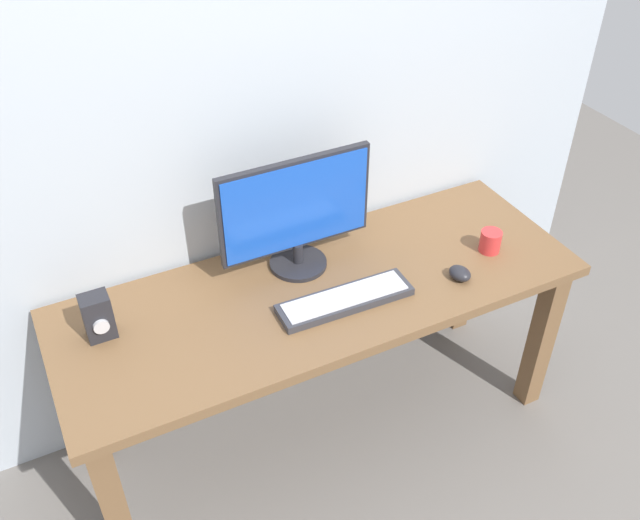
{
  "coord_description": "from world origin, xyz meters",
  "views": [
    {
      "loc": [
        -0.81,
        -1.6,
        2.24
      ],
      "look_at": [
        -0.01,
        0.0,
        0.84
      ],
      "focal_mm": 39.41,
      "sensor_mm": 36.0,
      "label": 1
    }
  ],
  "objects_px": {
    "keyboard_primary": "(345,300)",
    "desk": "(321,312)",
    "monitor": "(296,212)",
    "coffee_mug": "(490,241)",
    "audio_controller": "(98,317)",
    "mouse": "(460,273)"
  },
  "relations": [
    {
      "from": "desk",
      "to": "mouse",
      "type": "bearing_deg",
      "value": -20.64
    },
    {
      "from": "monitor",
      "to": "keyboard_primary",
      "type": "bearing_deg",
      "value": -78.67
    },
    {
      "from": "mouse",
      "to": "audio_controller",
      "type": "bearing_deg",
      "value": 156.43
    },
    {
      "from": "monitor",
      "to": "audio_controller",
      "type": "height_order",
      "value": "monitor"
    },
    {
      "from": "audio_controller",
      "to": "desk",
      "type": "bearing_deg",
      "value": -8.13
    },
    {
      "from": "monitor",
      "to": "keyboard_primary",
      "type": "height_order",
      "value": "monitor"
    },
    {
      "from": "desk",
      "to": "monitor",
      "type": "height_order",
      "value": "monitor"
    },
    {
      "from": "desk",
      "to": "mouse",
      "type": "height_order",
      "value": "mouse"
    },
    {
      "from": "keyboard_primary",
      "to": "coffee_mug",
      "type": "distance_m",
      "value": 0.6
    },
    {
      "from": "coffee_mug",
      "to": "audio_controller",
      "type": "bearing_deg",
      "value": 172.11
    },
    {
      "from": "monitor",
      "to": "mouse",
      "type": "xyz_separation_m",
      "value": [
        0.46,
        -0.32,
        -0.19
      ]
    },
    {
      "from": "monitor",
      "to": "coffee_mug",
      "type": "distance_m",
      "value": 0.71
    },
    {
      "from": "coffee_mug",
      "to": "keyboard_primary",
      "type": "bearing_deg",
      "value": -178.17
    },
    {
      "from": "mouse",
      "to": "desk",
      "type": "bearing_deg",
      "value": 148.89
    },
    {
      "from": "keyboard_primary",
      "to": "mouse",
      "type": "height_order",
      "value": "mouse"
    },
    {
      "from": "desk",
      "to": "coffee_mug",
      "type": "bearing_deg",
      "value": -7.62
    },
    {
      "from": "keyboard_primary",
      "to": "audio_controller",
      "type": "xyz_separation_m",
      "value": [
        -0.74,
        0.2,
        0.06
      ]
    },
    {
      "from": "mouse",
      "to": "audio_controller",
      "type": "height_order",
      "value": "audio_controller"
    },
    {
      "from": "monitor",
      "to": "keyboard_primary",
      "type": "distance_m",
      "value": 0.33
    },
    {
      "from": "keyboard_primary",
      "to": "coffee_mug",
      "type": "bearing_deg",
      "value": 1.83
    },
    {
      "from": "keyboard_primary",
      "to": "desk",
      "type": "bearing_deg",
      "value": 108.46
    },
    {
      "from": "desk",
      "to": "mouse",
      "type": "distance_m",
      "value": 0.49
    }
  ]
}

